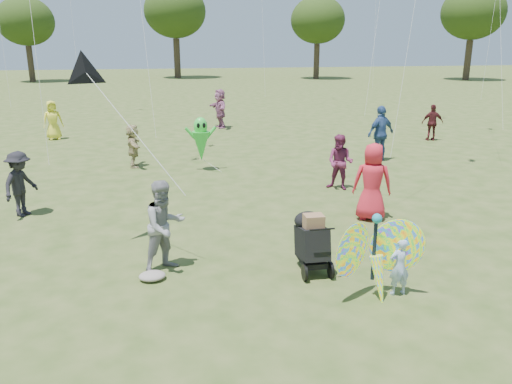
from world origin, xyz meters
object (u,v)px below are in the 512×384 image
(adult_man, at_px, (165,226))
(crowd_j, at_px, (220,109))
(crowd_e, at_px, (340,162))
(crowd_h, at_px, (432,123))
(alien_kite, at_px, (201,141))
(crowd_a, at_px, (372,182))
(crowd_c, at_px, (381,134))
(crowd_d, at_px, (133,146))
(jogging_stroller, at_px, (311,238))
(crowd_b, at_px, (20,184))
(butterfly_kite, at_px, (376,258))
(crowd_g, at_px, (53,120))
(child_girl, at_px, (399,267))

(adult_man, relative_size, crowd_j, 0.89)
(crowd_e, distance_m, crowd_h, 9.07)
(alien_kite, bearing_deg, crowd_a, -59.28)
(crowd_c, height_order, crowd_d, crowd_c)
(adult_man, bearing_deg, jogging_stroller, -42.96)
(adult_man, distance_m, crowd_b, 4.96)
(crowd_h, bearing_deg, crowd_b, 38.63)
(adult_man, relative_size, butterfly_kite, 0.97)
(crowd_a, relative_size, alien_kite, 1.04)
(crowd_c, height_order, jogging_stroller, crowd_c)
(crowd_e, relative_size, jogging_stroller, 1.43)
(crowd_h, xyz_separation_m, jogging_stroller, (-9.13, -11.04, -0.15))
(crowd_g, distance_m, crowd_h, 16.21)
(crowd_d, relative_size, crowd_h, 0.94)
(crowd_g, bearing_deg, jogging_stroller, -81.66)
(crowd_d, xyz_separation_m, crowd_h, (12.34, 2.14, 0.05))
(crowd_e, bearing_deg, alien_kite, 179.94)
(crowd_a, relative_size, crowd_c, 0.94)
(crowd_a, bearing_deg, crowd_d, -27.34)
(crowd_c, relative_size, butterfly_kite, 1.11)
(child_girl, height_order, crowd_h, crowd_h)
(crowd_d, height_order, crowd_e, crowd_e)
(jogging_stroller, bearing_deg, crowd_c, 59.29)
(crowd_a, distance_m, crowd_g, 15.33)
(crowd_g, distance_m, jogging_stroller, 16.23)
(crowd_b, relative_size, alien_kite, 0.90)
(child_girl, distance_m, crowd_c, 10.06)
(crowd_h, relative_size, butterfly_kite, 0.88)
(crowd_b, xyz_separation_m, crowd_e, (8.24, 0.48, -0.00))
(crowd_g, xyz_separation_m, alien_kite, (5.57, -6.92, 0.14))
(crowd_h, height_order, butterfly_kite, crowd_h)
(crowd_a, relative_size, jogging_stroller, 1.66)
(crowd_j, height_order, jogging_stroller, crowd_j)
(crowd_b, bearing_deg, crowd_a, -76.57)
(child_girl, relative_size, crowd_e, 0.63)
(crowd_c, relative_size, crowd_e, 1.24)
(crowd_g, xyz_separation_m, butterfly_kite, (7.30, -16.03, -0.14))
(adult_man, height_order, jogging_stroller, adult_man)
(crowd_g, bearing_deg, crowd_c, -45.80)
(crowd_c, bearing_deg, crowd_g, -48.66)
(child_girl, distance_m, crowd_a, 3.73)
(crowd_a, bearing_deg, crowd_g, -31.66)
(child_girl, bearing_deg, butterfly_kite, 2.00)
(crowd_e, xyz_separation_m, butterfly_kite, (-1.82, -6.08, -0.09))
(crowd_a, distance_m, crowd_e, 2.55)
(crowd_b, bearing_deg, child_girl, -101.30)
(crowd_c, relative_size, crowd_g, 1.16)
(crowd_b, bearing_deg, alien_kite, -25.30)
(crowd_a, height_order, crowd_e, crowd_a)
(crowd_b, relative_size, crowd_g, 0.94)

